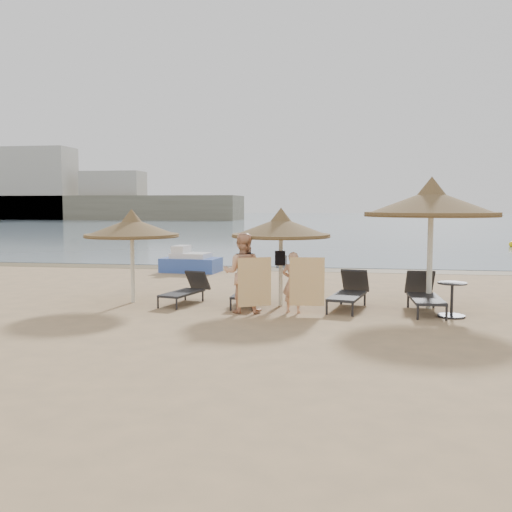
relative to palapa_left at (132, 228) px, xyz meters
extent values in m
plane|color=tan|center=(3.31, -1.05, -1.98)|extent=(160.00, 160.00, 0.00)
cube|color=slate|center=(3.31, 78.95, -1.97)|extent=(200.00, 140.00, 0.03)
cube|color=brown|center=(3.31, 8.35, -1.98)|extent=(200.00, 1.60, 0.01)
cube|color=slate|center=(-41.69, 76.95, 0.02)|extent=(60.00, 10.00, 4.00)
cube|color=#ABA699|center=(-46.69, 74.95, 4.02)|extent=(14.00, 6.00, 12.00)
cube|color=#ABA699|center=(-32.69, 75.95, 2.02)|extent=(10.00, 5.00, 8.00)
cylinder|color=silver|center=(0.00, 0.00, -1.07)|extent=(0.10, 0.10, 1.82)
cone|color=brown|center=(0.00, 0.00, 0.03)|extent=(2.51, 2.51, 0.48)
cone|color=brown|center=(0.00, 0.00, 0.31)|extent=(0.61, 0.61, 0.39)
cylinder|color=brown|center=(0.00, 0.00, -0.20)|extent=(2.46, 2.46, 0.09)
cylinder|color=silver|center=(3.95, 0.10, -1.06)|extent=(0.11, 0.11, 1.85)
cone|color=brown|center=(3.95, 0.10, 0.06)|extent=(2.55, 2.55, 0.48)
cone|color=brown|center=(3.95, 0.10, 0.35)|extent=(0.62, 0.62, 0.40)
cylinder|color=brown|center=(3.95, 0.10, -0.17)|extent=(2.50, 2.50, 0.09)
cylinder|color=silver|center=(7.66, 0.31, -0.78)|extent=(0.14, 0.14, 2.40)
cone|color=brown|center=(7.66, 0.31, 0.67)|extent=(3.32, 3.32, 0.63)
cone|color=brown|center=(7.66, 0.31, 1.05)|extent=(0.80, 0.80, 0.52)
cylinder|color=brown|center=(7.66, 0.31, 0.38)|extent=(3.25, 3.25, 0.11)
cylinder|color=#242427|center=(0.94, -0.75, -1.85)|extent=(0.05, 0.05, 0.27)
cylinder|color=#242427|center=(1.47, -0.89, -1.85)|extent=(0.05, 0.05, 0.27)
cylinder|color=#242427|center=(1.27, 0.56, -1.85)|extent=(0.05, 0.05, 0.27)
cylinder|color=#242427|center=(1.80, 0.43, -1.85)|extent=(0.05, 0.05, 0.27)
cube|color=black|center=(1.38, -0.12, -1.68)|extent=(0.94, 1.55, 0.06)
cube|color=black|center=(1.59, 0.71, -1.45)|extent=(0.68, 0.54, 0.55)
cylinder|color=#242427|center=(2.81, -0.77, -1.85)|extent=(0.05, 0.05, 0.27)
cylinder|color=#242427|center=(3.36, -0.78, -1.85)|extent=(0.05, 0.05, 0.27)
cylinder|color=#242427|center=(2.84, 0.61, -1.85)|extent=(0.05, 0.05, 0.27)
cylinder|color=#242427|center=(3.39, 0.59, -1.85)|extent=(0.05, 0.05, 0.27)
cube|color=black|center=(3.10, -0.04, -1.68)|extent=(0.64, 1.48, 0.06)
cube|color=black|center=(3.12, 0.82, -1.44)|extent=(0.62, 0.43, 0.56)
cylinder|color=#242427|center=(5.16, -0.93, -1.83)|extent=(0.06, 0.06, 0.31)
cylinder|color=#242427|center=(5.76, -1.06, -1.83)|extent=(0.06, 0.06, 0.31)
cylinder|color=#242427|center=(5.49, 0.58, -1.83)|extent=(0.06, 0.06, 0.31)
cylinder|color=#242427|center=(6.09, 0.45, -1.83)|extent=(0.06, 0.06, 0.31)
cube|color=black|center=(5.63, -0.19, -1.64)|extent=(1.02, 1.76, 0.07)
cube|color=black|center=(5.84, 0.76, -1.38)|extent=(0.77, 0.60, 0.62)
cylinder|color=#242427|center=(7.21, -1.22, -1.83)|extent=(0.06, 0.06, 0.31)
cylinder|color=#242427|center=(7.84, -1.20, -1.83)|extent=(0.06, 0.06, 0.31)
cylinder|color=#242427|center=(7.16, 0.35, -1.83)|extent=(0.06, 0.06, 0.31)
cylinder|color=#242427|center=(7.79, 0.37, -1.83)|extent=(0.06, 0.06, 0.31)
cube|color=black|center=(7.50, -0.37, -1.63)|extent=(0.75, 1.71, 0.07)
cube|color=black|center=(7.47, 0.62, -1.36)|extent=(0.71, 0.50, 0.64)
cylinder|color=#242427|center=(8.03, -0.74, -1.96)|extent=(0.62, 0.62, 0.04)
cylinder|color=#242427|center=(8.03, -0.74, -1.58)|extent=(0.07, 0.07, 0.76)
cylinder|color=#242427|center=(8.03, -0.74, -1.19)|extent=(0.67, 0.67, 0.03)
imported|color=#E4A67C|center=(3.14, -0.96, -0.87)|extent=(1.06, 0.73, 2.23)
imported|color=#E4A67C|center=(4.35, -0.79, -1.13)|extent=(0.85, 0.61, 1.71)
cube|color=orange|center=(3.49, -1.31, -1.19)|extent=(0.74, 0.41, 1.15)
cube|color=orange|center=(4.70, -1.04, -1.19)|extent=(0.82, 0.09, 1.15)
cube|color=white|center=(3.95, 0.28, -0.86)|extent=(0.28, 0.19, 0.34)
cube|color=black|center=(3.95, -0.06, -0.74)|extent=(0.26, 0.10, 0.37)
cube|color=#3556B2|center=(-0.31, 6.87, -1.71)|extent=(2.30, 1.51, 0.54)
cube|color=silver|center=(-0.31, 6.87, -1.37)|extent=(1.49, 1.23, 0.25)
cube|color=silver|center=(-0.70, 6.91, -1.14)|extent=(0.59, 0.94, 0.35)
sphere|color=yellow|center=(-1.17, 22.91, -1.82)|extent=(0.32, 0.32, 0.32)
sphere|color=yellow|center=(15.55, 22.12, -1.80)|extent=(0.36, 0.36, 0.36)
camera|label=1|loc=(5.58, -14.33, 0.63)|focal=40.00mm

